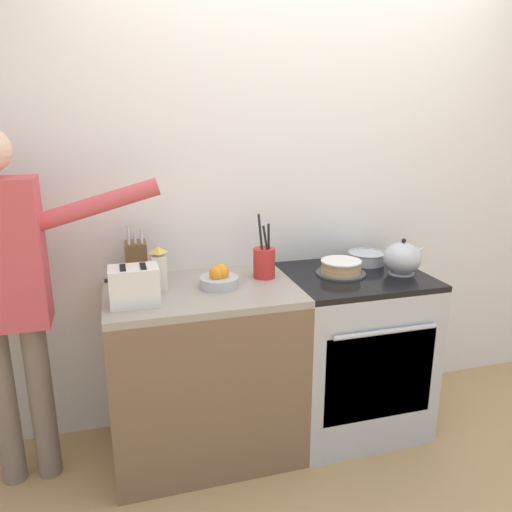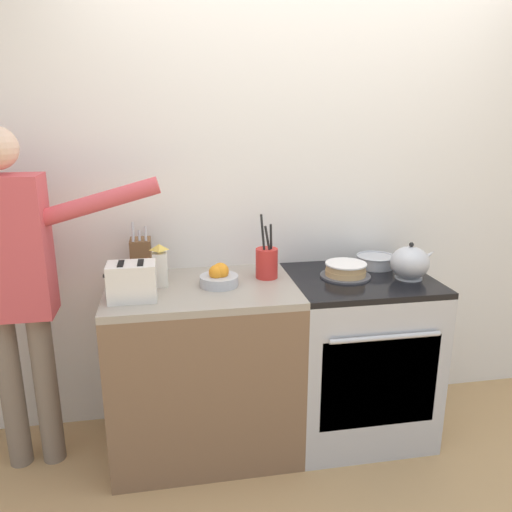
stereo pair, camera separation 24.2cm
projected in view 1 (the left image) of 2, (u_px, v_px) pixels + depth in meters
ground_plane at (333, 463)px, 2.53m from camera, size 16.00×16.00×0.00m
wall_back at (294, 190)px, 2.79m from camera, size 8.00×0.04×2.60m
counter_cabinet at (204, 370)px, 2.55m from camera, size 0.93×0.64×0.89m
stove_range at (351, 350)px, 2.77m from camera, size 0.73×0.67×0.89m
layer_cake at (341, 268)px, 2.63m from camera, size 0.26×0.26×0.07m
tea_kettle at (403, 258)px, 2.63m from camera, size 0.24×0.20×0.19m
mixing_bowl at (367, 258)px, 2.81m from camera, size 0.21×0.21×0.07m
knife_block at (136, 261)px, 2.51m from camera, size 0.10×0.13×0.30m
utensil_crock at (264, 262)px, 2.57m from camera, size 0.11×0.11×0.33m
fruit_bowl at (219, 279)px, 2.43m from camera, size 0.19×0.19×0.12m
toaster at (134, 286)px, 2.20m from camera, size 0.23×0.15×0.18m
milk_carton at (159, 269)px, 2.39m from camera, size 0.07×0.07×0.21m
person_baker at (8, 283)px, 2.18m from camera, size 0.94×0.20×1.67m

